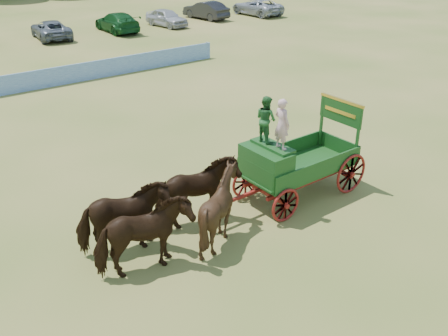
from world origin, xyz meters
The scene contains 8 objects.
ground centered at (0.00, 0.00, 0.00)m, with size 160.00×160.00×0.00m, color #9F8448.
horse_lead_left centered at (-2.82, 0.32, 1.06)m, with size 1.14×2.50×2.11m, color #311C0D.
horse_lead_right centered at (-2.82, 1.42, 1.06)m, with size 1.14×2.50×2.11m, color #311C0D.
horse_wheel_left centered at (-0.42, 0.32, 1.06)m, with size 1.71×1.92×2.12m, color #311C0D.
horse_wheel_right centered at (-0.42, 1.42, 1.06)m, with size 1.14×2.50×2.11m, color #311C0D.
farm_dray centered at (2.56, 0.89, 1.59)m, with size 6.00×2.00×3.71m.
sponsor_banner centered at (-1.00, 18.00, 0.53)m, with size 26.00×0.08×1.05m, color #1C539C.
parked_cars centered at (2.06, 30.18, 0.75)m, with size 54.34×6.88×1.62m.
Camera 1 is at (-7.59, -9.32, 8.22)m, focal length 40.00 mm.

